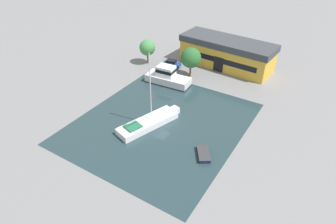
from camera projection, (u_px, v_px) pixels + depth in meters
ground_plane at (161, 123)px, 51.84m from camera, size 440.00×440.00×0.00m
water_canal at (161, 123)px, 51.84m from camera, size 26.67×30.41×0.01m
warehouse_building at (227, 53)px, 69.09m from camera, size 22.15×9.26×6.41m
quay_tree_near_building at (191, 58)px, 63.85m from camera, size 4.41×4.41×6.67m
quay_tree_by_water at (147, 48)px, 69.79m from camera, size 3.72×3.72×5.84m
parked_car at (172, 64)px, 69.84m from camera, size 4.36×2.49×1.74m
sailboat_moored at (149, 122)px, 50.86m from camera, size 6.34×12.36×13.04m
motor_cruiser at (167, 77)px, 62.95m from camera, size 9.78×4.31×3.88m
small_dinghy at (204, 154)px, 44.78m from camera, size 3.46×4.00×0.64m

